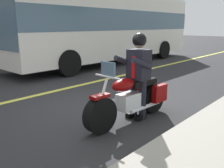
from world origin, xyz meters
TOP-DOWN VIEW (x-y plane):
  - ground_plane at (0.00, 0.00)m, footprint 80.00×80.00m
  - lane_center_stripe at (0.00, -2.00)m, footprint 60.00×0.16m
  - motorcycle_main at (0.01, 1.02)m, footprint 2.22×0.66m
  - rider_main at (-0.18, 1.03)m, footprint 0.64×0.57m
  - bus_near at (-5.48, -4.59)m, footprint 11.05×2.70m

SIDE VIEW (x-z plane):
  - ground_plane at x=0.00m, z-range 0.00..0.00m
  - lane_center_stripe at x=0.00m, z-range 0.00..0.01m
  - motorcycle_main at x=0.01m, z-range -0.18..1.08m
  - rider_main at x=-0.18m, z-range 0.17..1.91m
  - bus_near at x=-5.48m, z-range 0.22..3.52m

